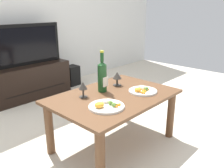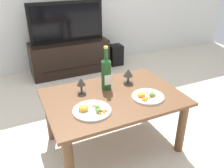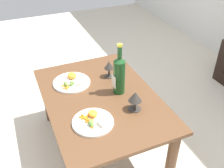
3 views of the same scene
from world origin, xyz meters
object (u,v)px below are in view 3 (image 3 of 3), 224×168
Objects in this scene: dinner_plate_left at (72,82)px; goblet_left at (109,66)px; goblet_right at (135,98)px; wine_bottle at (119,74)px; dinner_plate_right at (93,121)px; dining_table at (101,106)px.

goblet_left is at bearing 85.53° from dinner_plate_left.
goblet_left and goblet_right have the same top height.
wine_bottle reaches higher than dinner_plate_right.
dinner_plate_right is (0.44, -0.29, -0.08)m from goblet_left.
wine_bottle is at bearing -3.61° from goblet_left.
goblet_right is (0.43, 0.00, -0.00)m from goblet_left.
wine_bottle is at bearing 89.75° from dining_table.
goblet_left is at bearing 176.39° from wine_bottle.
dining_table is 0.29m from dinner_plate_left.
dinner_plate_right is at bearing -86.62° from goblet_right.
dinner_plate_left reaches higher than dinner_plate_right.
wine_bottle is 0.38m from dinner_plate_right.
goblet_right reaches higher than dinner_plate_right.
wine_bottle reaches higher than dining_table.
goblet_right is at bearing 32.76° from dinner_plate_left.
goblet_right is (0.21, 0.01, -0.06)m from wine_bottle.
goblet_right is 0.53× the size of dinner_plate_right.
wine_bottle is 2.74× the size of goblet_right.
goblet_left is 0.54m from dinner_plate_right.
dinner_plate_left is 1.09× the size of dinner_plate_right.
goblet_left reaches higher than dinner_plate_left.
goblet_left is (-0.21, 0.01, -0.06)m from wine_bottle.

